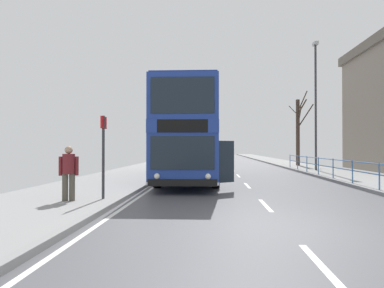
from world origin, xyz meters
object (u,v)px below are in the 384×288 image
pedestrian_companion (69,170)px  street_lamp_far_side (316,97)px  bus_stop_sign_near (103,147)px  bare_tree_far_01 (298,130)px  double_decker_bus_main (191,135)px

pedestrian_companion → street_lamp_far_side: size_ratio=0.18×
street_lamp_far_side → pedestrian_companion: bearing=-129.7°
pedestrian_companion → bus_stop_sign_near: size_ratio=0.63×
pedestrian_companion → bus_stop_sign_near: (0.85, 0.45, 0.65)m
street_lamp_far_side → bus_stop_sign_near: bearing=-128.4°
pedestrian_companion → bare_tree_far_01: 22.41m
double_decker_bus_main → bus_stop_sign_near: size_ratio=4.62×
double_decker_bus_main → bus_stop_sign_near: 7.54m
bus_stop_sign_near → bare_tree_far_01: bearing=60.6°
double_decker_bus_main → street_lamp_far_side: size_ratio=1.31×
bus_stop_sign_near → street_lamp_far_side: street_lamp_far_side is taller
double_decker_bus_main → bare_tree_far_01: bearing=53.7°
double_decker_bus_main → street_lamp_far_side: 10.23m
pedestrian_companion → bare_tree_far_01: bearing=59.2°
pedestrian_companion → street_lamp_far_side: 17.74m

